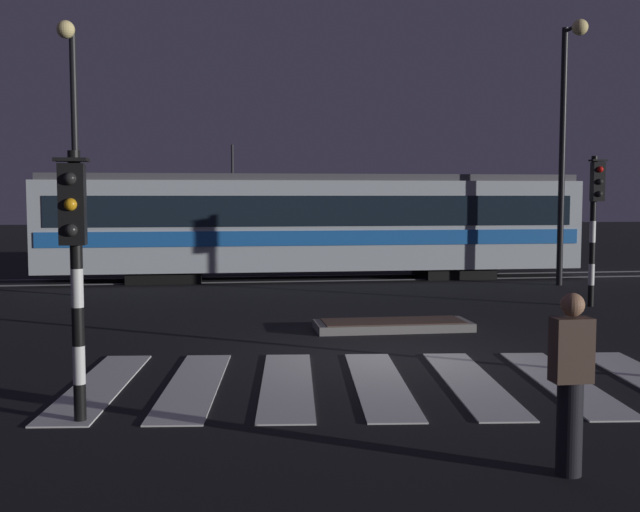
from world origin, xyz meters
name	(u,v)px	position (x,y,z in m)	size (l,w,h in m)	color
ground_plane	(394,355)	(0.00, 0.00, 0.00)	(120.00, 120.00, 0.00)	black
rail_near	(310,281)	(0.00, 10.94, 0.01)	(80.00, 0.12, 0.03)	#59595E
rail_far	(305,276)	(0.00, 12.38, 0.01)	(80.00, 0.12, 0.03)	#59595E
crosswalk_zebra	(425,383)	(0.00, -1.89, 0.01)	(9.99, 4.78, 0.02)	silver
traffic_island	(393,325)	(0.54, 2.36, 0.09)	(3.02, 1.05, 0.18)	slate
traffic_light_corner_near_left	(75,245)	(-4.43, -3.21, 2.05)	(0.36, 0.42, 3.10)	black
traffic_light_corner_far_right	(595,208)	(5.88, 4.74, 2.32)	(0.36, 0.42, 3.52)	black
street_lamp_trackside_left	(73,126)	(-6.41, 8.29, 4.37)	(0.44, 1.21, 6.85)	black
street_lamp_trackside_right	(567,122)	(7.06, 8.76, 4.67)	(0.44, 1.21, 7.40)	black
tram	(313,223)	(0.17, 11.66, 1.75)	(16.67, 2.58, 4.15)	#B2BCC1
pedestrian_waiting_at_kerb	(571,382)	(0.37, -5.47, 0.88)	(0.36, 0.24, 1.71)	black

